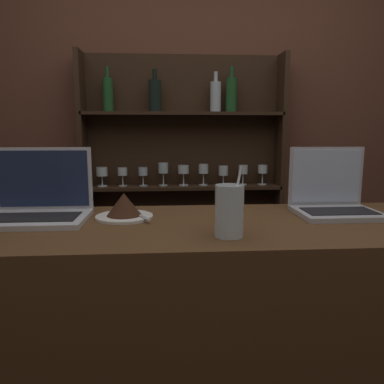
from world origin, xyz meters
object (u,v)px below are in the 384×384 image
Objects in this scene: laptop_near at (38,204)px; water_glass at (229,211)px; laptop_far at (333,199)px; cake_plate at (124,208)px.

water_glass is (0.62, -0.26, 0.02)m from laptop_near.
laptop_near is at bearing 157.42° from water_glass.
laptop_far is 1.41× the size of water_glass.
laptop_near is 0.30m from cake_plate.
laptop_far reaches higher than water_glass.
laptop_near is 1.68× the size of water_glass.
laptop_far is at bearing 0.95° from laptop_near.
water_glass is (0.33, -0.25, 0.04)m from cake_plate.
laptop_far is 0.76m from cake_plate.
cake_plate is 0.97× the size of water_glass.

